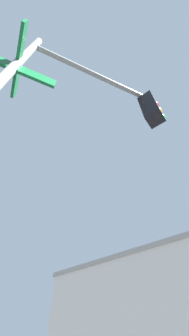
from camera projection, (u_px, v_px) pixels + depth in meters
traffic_signal_near at (87, 106)px, 2.62m from camera, size 1.70×2.73×6.03m
building_stucco at (172, 334)px, 20.25m from camera, size 14.81×21.72×9.14m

